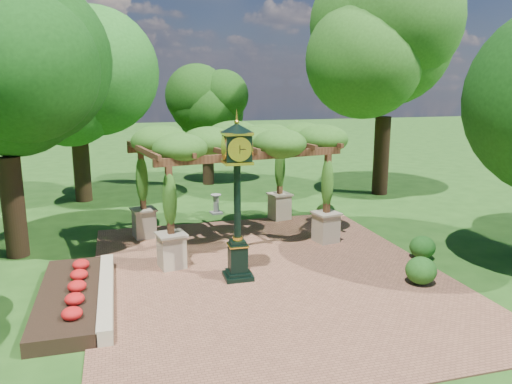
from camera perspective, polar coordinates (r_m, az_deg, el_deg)
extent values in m
plane|color=#1E4714|center=(14.00, 2.80, -10.98)|extent=(120.00, 120.00, 0.00)
cube|color=brown|center=(14.87, 1.57, -9.45)|extent=(10.00, 12.00, 0.04)
cube|color=#C6B793|center=(13.77, -16.74, -11.02)|extent=(0.35, 5.00, 0.40)
cube|color=red|center=(13.84, -20.53, -11.27)|extent=(1.50, 5.00, 0.36)
cube|color=black|center=(14.58, -2.08, -9.56)|extent=(0.81, 0.81, 0.12)
cube|color=black|center=(14.39, -2.09, -7.58)|extent=(0.51, 0.51, 0.89)
cube|color=gold|center=(14.26, -2.11, -6.08)|extent=(0.57, 0.57, 0.04)
cylinder|color=black|center=(13.91, -2.15, -1.02)|extent=(0.20, 0.20, 2.28)
cube|color=black|center=(13.64, -2.20, 5.08)|extent=(0.71, 0.71, 0.70)
cylinder|color=silver|center=(13.29, -1.87, 4.89)|extent=(0.60, 0.04, 0.60)
cone|color=black|center=(13.58, -2.22, 7.36)|extent=(0.91, 0.91, 0.25)
sphere|color=gold|center=(13.57, -2.22, 7.99)|extent=(0.14, 0.14, 0.14)
cube|color=#BBAA8B|center=(15.46, -9.62, -6.67)|extent=(0.85, 0.85, 1.01)
cube|color=#54321C|center=(15.02, -9.84, -0.88)|extent=(0.21, 0.21, 2.08)
cube|color=#BBAA8B|center=(17.80, 8.00, -4.06)|extent=(0.85, 0.85, 1.01)
cube|color=#54321C|center=(17.41, 8.15, 1.01)|extent=(0.21, 0.21, 2.08)
cube|color=#BBAA8B|center=(18.58, -12.66, -3.54)|extent=(0.85, 0.85, 1.01)
cube|color=#54321C|center=(18.21, -12.90, 1.32)|extent=(0.21, 0.21, 2.08)
cube|color=#BBAA8B|center=(20.56, 2.71, -1.70)|extent=(0.85, 0.85, 1.01)
cube|color=#54321C|center=(20.23, 2.75, 2.70)|extent=(0.21, 0.21, 2.08)
cube|color=#54321C|center=(15.81, -0.18, 4.14)|extent=(6.43, 1.38, 0.25)
cube|color=#54321C|center=(18.87, -4.72, 5.44)|extent=(6.43, 1.38, 0.25)
ellipsoid|color=#2A5819|center=(17.29, -2.66, 5.85)|extent=(7.16, 5.20, 1.12)
cube|color=gray|center=(21.65, -4.57, -2.37)|extent=(0.54, 0.54, 0.09)
cylinder|color=gray|center=(21.56, -4.59, -1.38)|extent=(0.27, 0.27, 0.77)
cylinder|color=gray|center=(21.46, -4.61, -0.33)|extent=(0.51, 0.51, 0.04)
ellipsoid|color=#225C1A|center=(14.81, 18.34, -8.51)|extent=(1.11, 1.11, 0.77)
ellipsoid|color=#1A4C15|center=(16.89, 18.49, -6.00)|extent=(0.83, 0.83, 0.73)
ellipsoid|color=#295919|center=(20.47, 7.97, -2.30)|extent=(0.88, 0.88, 0.72)
cylinder|color=#301F13|center=(17.80, -25.98, -1.60)|extent=(0.71, 0.71, 3.26)
cylinder|color=#322413|center=(25.02, -19.31, 3.01)|extent=(0.77, 0.77, 3.54)
ellipsoid|color=#21601B|center=(24.74, -20.08, 13.49)|extent=(5.22, 5.22, 5.59)
cylinder|color=#332214|center=(27.79, -5.50, 3.65)|extent=(0.63, 0.63, 2.69)
ellipsoid|color=#173D0F|center=(27.48, -5.65, 10.82)|extent=(3.38, 3.38, 4.25)
cylinder|color=black|center=(25.88, 14.13, 4.04)|extent=(0.78, 0.78, 3.91)
ellipsoid|color=#2A5E1A|center=(25.67, 14.74, 15.23)|extent=(5.74, 5.74, 6.17)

